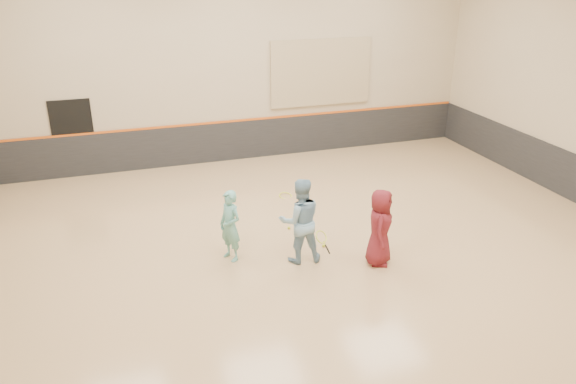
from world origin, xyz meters
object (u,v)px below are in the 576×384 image
object	(u,v)px
girl	(230,226)
instructor	(300,221)
spare_racket	(285,193)
young_man	(380,227)

from	to	relation	value
girl	instructor	distance (m)	1.42
girl	spare_racket	bearing A→B (deg)	115.92
girl	young_man	xyz separation A→B (m)	(2.79, -1.09, 0.05)
instructor	young_man	world-z (taller)	instructor
instructor	girl	bearing A→B (deg)	-14.27
instructor	young_man	bearing A→B (deg)	164.51
girl	instructor	size ratio (longest dim) A/B	0.84
instructor	young_man	size ratio (longest dim) A/B	1.12
spare_racket	instructor	bearing A→B (deg)	-102.90
spare_racket	young_man	bearing A→B (deg)	-79.26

